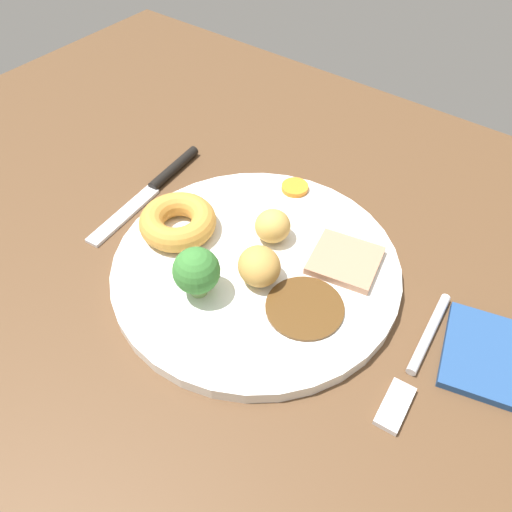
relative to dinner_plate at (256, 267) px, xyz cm
name	(u,v)px	position (x,y,z in cm)	size (l,w,h in cm)	color
dining_table	(274,317)	(-3.97, 2.38, -2.50)	(120.00, 84.00, 3.60)	brown
dinner_plate	(256,267)	(0.00, 0.00, 0.00)	(28.54, 28.54, 1.40)	white
gravy_pool	(305,308)	(-6.94, 1.77, 0.85)	(7.24, 7.24, 0.30)	#563819
meat_slice_main	(345,260)	(-6.99, -5.30, 1.10)	(6.44, 6.13, 0.80)	tan
yorkshire_pudding	(178,221)	(9.20, 1.25, 1.98)	(8.00, 8.00, 2.57)	#C68938
roast_potato_left	(273,226)	(0.78, -3.81, 2.38)	(3.65, 3.66, 3.36)	tan
roast_potato_right	(259,266)	(-1.45, 1.41, 2.48)	(4.35, 4.03, 3.56)	#BC8C42
carrot_coin_front	(295,188)	(3.28, -11.61, 0.98)	(3.06, 3.06, 0.57)	orange
broccoli_floret	(196,271)	(2.05, 6.14, 3.62)	(4.36, 4.36, 5.20)	#8CB766
fork	(416,361)	(-17.36, -0.05, -0.31)	(2.84, 15.32, 0.90)	silver
knife	(157,184)	(17.41, -3.57, -0.25)	(3.51, 18.55, 1.20)	black
folded_napkin	(509,362)	(-23.82, -4.81, -0.30)	(11.00, 9.00, 0.80)	navy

